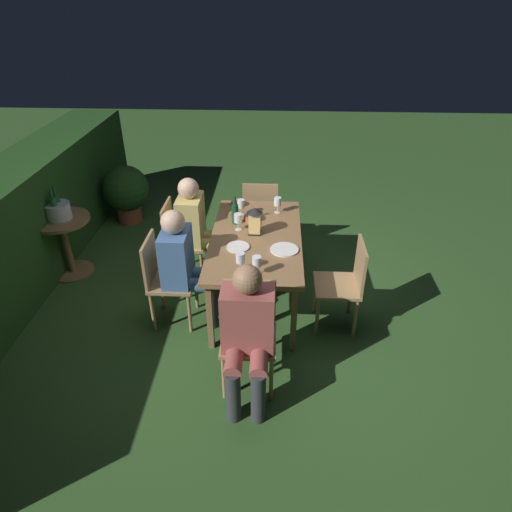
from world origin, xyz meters
TOP-DOWN VIEW (x-y plane):
  - ground_plane at (0.00, 0.00)m, footprint 16.00×16.00m
  - dining_table at (0.00, 0.00)m, footprint 1.62×0.86m
  - chair_side_left_a at (-0.36, -0.82)m, footprint 0.42×0.40m
  - chair_head_near at (-1.06, 0.00)m, footprint 0.40×0.42m
  - person_in_rust at (-1.25, 0.00)m, footprint 0.48×0.38m
  - chair_side_right_a at (-0.36, 0.82)m, footprint 0.42×0.40m
  - person_in_blue at (-0.36, 0.62)m, footprint 0.38×0.47m
  - chair_head_far at (1.06, 0.00)m, footprint 0.40×0.42m
  - chair_side_right_b at (0.36, 0.82)m, footprint 0.42×0.40m
  - person_in_mustard at (0.36, 0.62)m, footprint 0.38×0.47m
  - lantern_centerpiece at (0.07, 0.02)m, footprint 0.15×0.15m
  - green_bottle_on_table at (0.27, 0.22)m, footprint 0.07×0.07m
  - wine_glass_a at (0.53, -0.20)m, footprint 0.08×0.08m
  - wine_glass_b at (-0.64, -0.04)m, footprint 0.08×0.08m
  - wine_glass_c at (-0.59, 0.10)m, footprint 0.08×0.08m
  - wine_glass_d at (0.13, 0.18)m, footprint 0.08×0.08m
  - wine_glass_e at (0.46, 0.18)m, footprint 0.08×0.08m
  - plate_a at (-0.24, -0.27)m, footprint 0.25×0.25m
  - plate_b at (-0.22, 0.15)m, footprint 0.21×0.21m
  - bowl_olives at (0.69, 0.23)m, footprint 0.15×0.15m
  - bowl_bread at (0.35, 0.06)m, footprint 0.16×0.16m
  - side_table at (0.38, 2.07)m, footprint 0.60×0.60m
  - ice_bucket at (0.38, 2.07)m, footprint 0.26×0.26m
  - hedge_backdrop at (0.00, 2.49)m, footprint 5.68×0.68m
  - potted_plant_by_hedge at (1.67, 1.80)m, footprint 0.60×0.60m

SIDE VIEW (x-z plane):
  - ground_plane at x=0.00m, z-range 0.00..0.00m
  - potted_plant_by_hedge at x=1.67m, z-range 0.05..0.83m
  - side_table at x=0.38m, z-range 0.12..0.79m
  - chair_side_left_a at x=-0.36m, z-range 0.05..0.92m
  - chair_head_near at x=-1.06m, z-range 0.05..0.92m
  - chair_side_right_a at x=-0.36m, z-range 0.05..0.92m
  - chair_head_far at x=1.06m, z-range 0.05..0.92m
  - chair_side_right_b at x=0.36m, z-range 0.05..0.92m
  - hedge_backdrop at x=0.00m, z-range 0.00..1.21m
  - person_in_rust at x=-1.25m, z-range 0.06..1.21m
  - person_in_blue at x=-0.36m, z-range 0.06..1.21m
  - person_in_mustard at x=0.36m, z-range 0.06..1.21m
  - dining_table at x=0.00m, z-range 0.30..1.03m
  - plate_a at x=-0.24m, z-range 0.72..0.74m
  - plate_b at x=-0.22m, z-range 0.72..0.74m
  - bowl_olives at x=0.69m, z-range 0.72..0.77m
  - bowl_bread at x=0.35m, z-range 0.72..0.78m
  - ice_bucket at x=0.38m, z-range 0.60..0.95m
  - green_bottle_on_table at x=0.27m, z-range 0.69..0.98m
  - wine_glass_a at x=0.53m, z-range 0.76..0.92m
  - wine_glass_b at x=-0.64m, z-range 0.76..0.92m
  - wine_glass_c at x=-0.59m, z-range 0.76..0.92m
  - wine_glass_d at x=0.13m, z-range 0.76..0.92m
  - wine_glass_e at x=0.46m, z-range 0.76..0.92m
  - lantern_centerpiece at x=0.07m, z-range 0.74..1.00m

